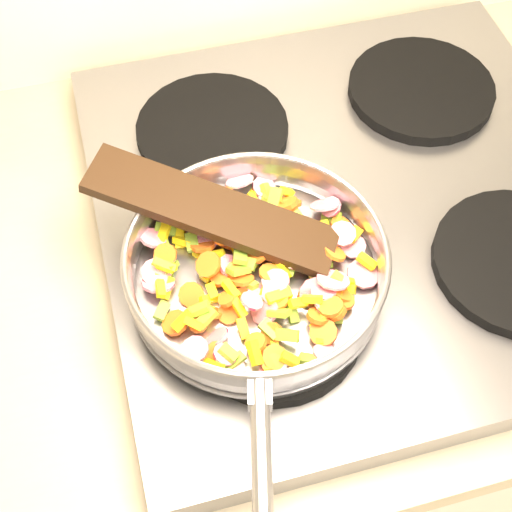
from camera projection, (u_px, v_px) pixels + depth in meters
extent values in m
cube|color=#939399|center=(353.00, 206.00, 0.86)|extent=(0.60, 0.60, 0.04)
cylinder|color=black|center=(273.00, 320.00, 0.74)|extent=(0.19, 0.19, 0.02)
cylinder|color=black|center=(212.00, 130.00, 0.89)|extent=(0.19, 0.19, 0.02)
cylinder|color=black|center=(421.00, 89.00, 0.93)|extent=(0.19, 0.19, 0.02)
cylinder|color=#9E9EA5|center=(256.00, 280.00, 0.75)|extent=(0.27, 0.27, 0.01)
torus|color=#9E9EA5|center=(256.00, 266.00, 0.73)|extent=(0.31, 0.31, 0.05)
torus|color=#9E9EA5|center=(256.00, 254.00, 0.71)|extent=(0.27, 0.27, 0.01)
cylinder|color=#9E9EA5|center=(262.00, 487.00, 0.59)|extent=(0.06, 0.19, 0.02)
cube|color=#9E9EA5|center=(260.00, 392.00, 0.64)|extent=(0.03, 0.03, 0.02)
cube|color=#7EA82C|center=(271.00, 201.00, 0.80)|extent=(0.02, 0.02, 0.02)
cylinder|color=#BC123C|center=(260.00, 292.00, 0.73)|extent=(0.04, 0.03, 0.02)
cylinder|color=orange|center=(288.00, 210.00, 0.78)|extent=(0.03, 0.03, 0.01)
cube|color=#7EA82C|center=(214.00, 265.00, 0.75)|extent=(0.02, 0.03, 0.02)
cube|color=yellow|center=(320.00, 280.00, 0.74)|extent=(0.02, 0.02, 0.01)
cube|color=#7EA82C|center=(286.00, 237.00, 0.76)|extent=(0.02, 0.02, 0.02)
cube|color=yellow|center=(194.00, 323.00, 0.70)|extent=(0.02, 0.02, 0.01)
cube|color=#7EA82C|center=(198.00, 310.00, 0.71)|extent=(0.03, 0.02, 0.02)
cylinder|color=orange|center=(335.00, 253.00, 0.74)|extent=(0.03, 0.03, 0.02)
cube|color=yellow|center=(180.00, 237.00, 0.77)|extent=(0.02, 0.03, 0.02)
cube|color=yellow|center=(345.00, 289.00, 0.73)|extent=(0.02, 0.02, 0.02)
cube|color=yellow|center=(320.00, 335.00, 0.70)|extent=(0.01, 0.03, 0.01)
cube|color=yellow|center=(255.00, 191.00, 0.81)|extent=(0.02, 0.02, 0.01)
cube|color=#7EA82C|center=(275.00, 197.00, 0.79)|extent=(0.02, 0.03, 0.02)
cube|color=#7EA82C|center=(235.00, 361.00, 0.69)|extent=(0.03, 0.02, 0.01)
cylinder|color=#BC123C|center=(158.00, 284.00, 0.73)|extent=(0.05, 0.05, 0.02)
cube|color=#7EA82C|center=(287.00, 335.00, 0.69)|extent=(0.03, 0.02, 0.02)
cylinder|color=#BC123C|center=(353.00, 246.00, 0.76)|extent=(0.03, 0.03, 0.01)
cylinder|color=#BC123C|center=(230.00, 232.00, 0.78)|extent=(0.04, 0.04, 0.03)
cylinder|color=#BC123C|center=(240.00, 181.00, 0.80)|extent=(0.05, 0.04, 0.02)
cylinder|color=orange|center=(208.00, 265.00, 0.73)|extent=(0.03, 0.04, 0.02)
cylinder|color=orange|center=(175.00, 323.00, 0.71)|extent=(0.03, 0.03, 0.02)
cube|color=yellow|center=(287.00, 263.00, 0.74)|extent=(0.03, 0.02, 0.02)
cube|color=#7EA82C|center=(248.00, 263.00, 0.74)|extent=(0.02, 0.02, 0.01)
cube|color=yellow|center=(164.00, 265.00, 0.73)|extent=(0.03, 0.02, 0.02)
cylinder|color=orange|center=(224.00, 192.00, 0.78)|extent=(0.03, 0.03, 0.02)
cylinder|color=orange|center=(293.00, 240.00, 0.77)|extent=(0.03, 0.03, 0.01)
cube|color=#7EA82C|center=(206.00, 318.00, 0.70)|extent=(0.03, 0.02, 0.01)
cylinder|color=#BC123C|center=(252.00, 301.00, 0.71)|extent=(0.03, 0.03, 0.02)
cylinder|color=orange|center=(289.00, 202.00, 0.79)|extent=(0.04, 0.03, 0.03)
cube|color=yellow|center=(252.00, 242.00, 0.75)|extent=(0.02, 0.02, 0.02)
cube|color=yellow|center=(255.00, 202.00, 0.78)|extent=(0.02, 0.02, 0.02)
cylinder|color=#BC123C|center=(328.00, 305.00, 0.71)|extent=(0.04, 0.04, 0.02)
cylinder|color=orange|center=(165.00, 255.00, 0.74)|extent=(0.03, 0.03, 0.02)
cube|color=#7EA82C|center=(340.00, 279.00, 0.72)|extent=(0.02, 0.02, 0.02)
cylinder|color=orange|center=(202.00, 245.00, 0.76)|extent=(0.03, 0.03, 0.02)
cylinder|color=orange|center=(246.00, 298.00, 0.73)|extent=(0.04, 0.03, 0.03)
cube|color=#7EA82C|center=(219.00, 352.00, 0.69)|extent=(0.02, 0.03, 0.01)
cylinder|color=#BC123C|center=(315.00, 293.00, 0.73)|extent=(0.04, 0.03, 0.04)
cylinder|color=#BC123C|center=(230.00, 267.00, 0.74)|extent=(0.03, 0.04, 0.02)
cube|color=yellow|center=(343.00, 281.00, 0.73)|extent=(0.03, 0.01, 0.02)
cylinder|color=orange|center=(331.00, 307.00, 0.70)|extent=(0.03, 0.03, 0.01)
cylinder|color=orange|center=(251.00, 255.00, 0.75)|extent=(0.03, 0.03, 0.01)
cylinder|color=#BC123C|center=(236.00, 223.00, 0.77)|extent=(0.04, 0.05, 0.03)
cylinder|color=orange|center=(229.00, 242.00, 0.77)|extent=(0.03, 0.04, 0.02)
cube|color=#7EA82C|center=(270.00, 302.00, 0.72)|extent=(0.02, 0.02, 0.01)
cube|color=#7EA82C|center=(309.00, 359.00, 0.69)|extent=(0.02, 0.02, 0.02)
cube|color=yellow|center=(243.00, 328.00, 0.71)|extent=(0.01, 0.02, 0.02)
cube|color=#7EA82C|center=(239.00, 270.00, 0.73)|extent=(0.03, 0.02, 0.02)
cylinder|color=orange|center=(236.00, 271.00, 0.74)|extent=(0.02, 0.02, 0.01)
cube|color=yellow|center=(286.00, 192.00, 0.80)|extent=(0.02, 0.02, 0.02)
cylinder|color=#BC123C|center=(325.00, 353.00, 0.69)|extent=(0.03, 0.03, 0.01)
cylinder|color=orange|center=(346.00, 235.00, 0.78)|extent=(0.04, 0.03, 0.02)
cube|color=yellow|center=(319.00, 323.00, 0.71)|extent=(0.02, 0.02, 0.01)
cylinder|color=#BC123C|center=(266.00, 238.00, 0.77)|extent=(0.03, 0.04, 0.03)
cube|color=yellow|center=(213.00, 292.00, 0.73)|extent=(0.01, 0.02, 0.01)
cube|color=yellow|center=(257.00, 293.00, 0.73)|extent=(0.02, 0.02, 0.02)
cube|color=yellow|center=(207.00, 316.00, 0.72)|extent=(0.02, 0.03, 0.02)
cylinder|color=#BC123C|center=(325.00, 205.00, 0.78)|extent=(0.04, 0.04, 0.02)
cylinder|color=orange|center=(318.00, 316.00, 0.71)|extent=(0.03, 0.03, 0.02)
cylinder|color=#BC123C|center=(232.00, 370.00, 0.69)|extent=(0.03, 0.03, 0.01)
cylinder|color=orange|center=(280.00, 300.00, 0.72)|extent=(0.02, 0.03, 0.02)
cylinder|color=#BC123C|center=(364.00, 274.00, 0.74)|extent=(0.04, 0.04, 0.01)
cylinder|color=#BC123C|center=(194.00, 198.00, 0.78)|extent=(0.04, 0.04, 0.02)
cube|color=yellow|center=(165.00, 266.00, 0.74)|extent=(0.02, 0.02, 0.02)
cube|color=#7EA82C|center=(162.00, 311.00, 0.72)|extent=(0.02, 0.02, 0.01)
cylinder|color=#BC123C|center=(273.00, 370.00, 0.68)|extent=(0.03, 0.03, 0.01)
cube|color=#7EA82C|center=(270.00, 329.00, 0.70)|extent=(0.02, 0.02, 0.01)
cube|color=yellow|center=(282.00, 270.00, 0.74)|extent=(0.01, 0.03, 0.02)
cube|color=yellow|center=(182.00, 320.00, 0.70)|extent=(0.02, 0.02, 0.02)
cube|color=#7EA82C|center=(287.00, 250.00, 0.76)|extent=(0.02, 0.03, 0.02)
cube|color=#7EA82C|center=(169.00, 269.00, 0.75)|extent=(0.03, 0.03, 0.02)
cube|color=yellow|center=(290.00, 359.00, 0.68)|extent=(0.02, 0.02, 0.01)
cube|color=yellow|center=(213.00, 256.00, 0.75)|extent=(0.03, 0.02, 0.02)
cube|color=#7EA82C|center=(322.00, 264.00, 0.75)|extent=(0.02, 0.01, 0.01)
cylinder|color=orange|center=(220.00, 277.00, 0.74)|extent=(0.03, 0.03, 0.01)
cylinder|color=orange|center=(198.00, 323.00, 0.71)|extent=(0.02, 0.02, 0.02)
cube|color=#7EA82C|center=(321.00, 313.00, 0.71)|extent=(0.02, 0.02, 0.02)
cube|color=yellow|center=(203.00, 255.00, 0.76)|extent=(0.02, 0.02, 0.01)
cylinder|color=orange|center=(342.00, 292.00, 0.72)|extent=(0.03, 0.04, 0.02)
cylinder|color=orange|center=(274.00, 358.00, 0.69)|extent=(0.03, 0.03, 0.02)
cylinder|color=#BC123C|center=(156.00, 273.00, 0.74)|extent=(0.04, 0.04, 0.02)
cylinder|color=#BC123C|center=(293.00, 260.00, 0.74)|extent=(0.04, 0.04, 0.02)
cylinder|color=orange|center=(228.00, 298.00, 0.71)|extent=(0.02, 0.02, 0.02)
cylinder|color=orange|center=(309.00, 297.00, 0.73)|extent=(0.03, 0.03, 0.02)
cylinder|color=orange|center=(288.00, 204.00, 0.78)|extent=(0.03, 0.03, 0.02)
cylinder|color=orange|center=(341.00, 225.00, 0.78)|extent=(0.03, 0.03, 0.01)
cube|color=#7EA82C|center=(279.00, 313.00, 0.71)|extent=(0.03, 0.02, 0.02)
cube|color=#7EA82C|center=(267.00, 191.00, 0.80)|extent=(0.01, 0.02, 0.02)
cylinder|color=#BC123C|center=(195.00, 349.00, 0.68)|extent=(0.03, 0.03, 0.01)
cube|color=#7EA82C|center=(165.00, 229.00, 0.77)|extent=(0.03, 0.02, 0.02)
cube|color=#7EA82C|center=(332.00, 318.00, 0.72)|extent=(0.02, 0.02, 0.01)
cube|color=yellow|center=(164.00, 233.00, 0.76)|extent=(0.02, 0.03, 0.01)
cylinder|color=orange|center=(229.00, 314.00, 0.72)|extent=(0.03, 0.03, 0.02)
cube|color=yellow|center=(265.00, 360.00, 0.69)|extent=(0.01, 0.03, 0.01)
cube|color=#7EA82C|center=(163.00, 272.00, 0.74)|extent=(0.02, 0.01, 0.01)
cylinder|color=#BC123C|center=(225.00, 355.00, 0.68)|extent=(0.03, 0.03, 0.01)
cube|color=yellow|center=(298.00, 303.00, 0.71)|extent=(0.02, 0.01, 0.01)
cube|color=yellow|center=(261.00, 292.00, 0.73)|extent=(0.02, 0.03, 0.02)
cube|color=yellow|center=(231.00, 289.00, 0.71)|extent=(0.02, 0.02, 0.01)
cube|color=#7EA82C|center=(300.00, 220.00, 0.77)|extent=(0.02, 0.03, 0.01)
cylinder|color=orange|center=(211.00, 229.00, 0.78)|extent=(0.03, 0.03, 0.02)
cylinder|color=orange|center=(343.00, 301.00, 0.72)|extent=(0.03, 0.03, 0.01)
cylinder|color=orange|center=(337.00, 312.00, 0.71)|extent=(0.02, 0.02, 0.02)
cube|color=yellow|center=(354.00, 234.00, 0.76)|extent=(0.02, 0.02, 0.01)
cube|color=#7EA82C|center=(192.00, 242.00, 0.76)|extent=(0.02, 0.02, 0.01)
cube|color=yellow|center=(167.00, 288.00, 0.74)|extent=(0.02, 0.03, 0.02)
cube|color=yellow|center=(338.00, 294.00, 0.72)|extent=(0.02, 0.02, 0.01)
cube|color=yellow|center=(279.00, 296.00, 0.71)|extent=(0.03, 0.01, 0.01)
cylinder|color=#BC123C|center=(274.00, 293.00, 0.72)|extent=(0.03, 0.03, 0.02)
cube|color=yellow|center=(255.00, 353.00, 0.68)|extent=(0.01, 0.03, 0.02)
cube|color=yellow|center=(217.00, 220.00, 0.77)|extent=(0.01, 0.02, 0.02)
cylinder|color=orange|center=(295.00, 243.00, 0.75)|extent=(0.03, 0.03, 0.02)
cylinder|color=#BC123C|center=(203.00, 240.00, 0.76)|extent=(0.04, 0.04, 0.01)
cylinder|color=orange|center=(218.00, 202.00, 0.80)|extent=(0.03, 0.04, 0.03)
cube|color=#7EA82C|center=(340.00, 303.00, 0.73)|extent=(0.02, 0.01, 0.01)
cube|color=yellow|center=(211.00, 299.00, 0.73)|extent=(0.02, 0.01, 0.02)
cylinder|color=orange|center=(272.00, 333.00, 0.70)|extent=(0.03, 0.02, 0.02)
cylinder|color=orange|center=(288.00, 209.00, 0.79)|extent=(0.03, 0.03, 0.02)
cylinder|color=orange|center=(218.00, 353.00, 0.69)|extent=(0.04, 0.03, 0.02)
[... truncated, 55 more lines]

